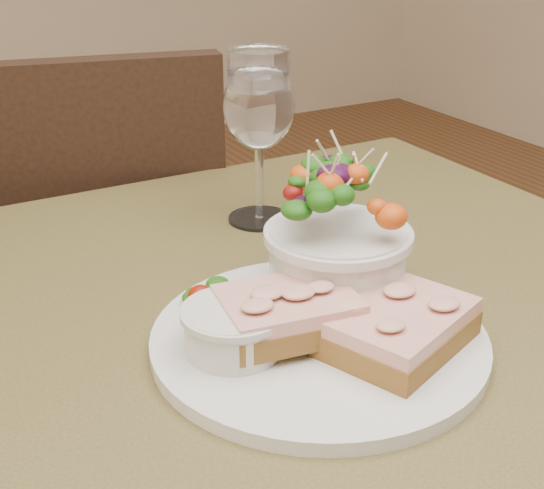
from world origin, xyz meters
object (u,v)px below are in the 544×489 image
dinner_plate (319,339)px  ramekin (234,328)px  chair_far (89,395)px  wine_glass (259,112)px  sandwich_back (288,312)px  salad_bowl (338,231)px  sandwich_front (398,327)px  cafe_table (305,418)px

dinner_plate → ramekin: 0.08m
chair_far → wine_glass: wine_glass is taller
dinner_plate → sandwich_back: (-0.03, 0.01, 0.03)m
sandwich_back → salad_bowl: bearing=38.4°
dinner_plate → ramekin: bearing=170.9°
dinner_plate → sandwich_front: sandwich_front is taller
wine_glass → salad_bowl: bearing=-99.4°
chair_far → sandwich_back: chair_far is taller
salad_bowl → wine_glass: wine_glass is taller
chair_far → ramekin: bearing=99.6°
cafe_table → wine_glass: bearing=71.7°
sandwich_back → salad_bowl: 0.09m
chair_far → wine_glass: bearing=118.6°
sandwich_back → salad_bowl: (0.07, 0.04, 0.04)m
sandwich_back → ramekin: (-0.04, 0.01, -0.00)m
dinner_plate → ramekin: (-0.07, 0.01, 0.03)m
sandwich_front → wine_glass: bearing=61.6°
sandwich_front → ramekin: (-0.11, 0.06, 0.00)m
sandwich_back → wine_glass: wine_glass is taller
ramekin → sandwich_back: bearing=-6.5°
cafe_table → sandwich_back: (-0.04, -0.03, 0.14)m
dinner_plate → sandwich_front: (0.04, -0.04, 0.02)m
dinner_plate → salad_bowl: size_ratio=2.13×
ramekin → wine_glass: size_ratio=0.43×
chair_far → sandwich_back: bearing=103.5°
cafe_table → wine_glass: wine_glass is taller
chair_far → wine_glass: (0.12, -0.41, 0.58)m
chair_far → salad_bowl: chair_far is taller
sandwich_front → wine_glass: 0.31m
sandwich_front → salad_bowl: salad_bowl is taller
cafe_table → salad_bowl: salad_bowl is taller
chair_far → dinner_plate: chair_far is taller
cafe_table → sandwich_back: 0.14m
ramekin → sandwich_front: bearing=-25.9°
chair_far → sandwich_front: (0.08, -0.71, 0.48)m
cafe_table → salad_bowl: (0.04, 0.01, 0.17)m
cafe_table → sandwich_front: 0.16m
wine_glass → chair_far: bearing=106.0°
sandwich_front → salad_bowl: (0.01, 0.09, 0.04)m
chair_far → wine_glass: 0.72m
sandwich_front → ramekin: ramekin is taller
sandwich_back → ramekin: size_ratio=1.53×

